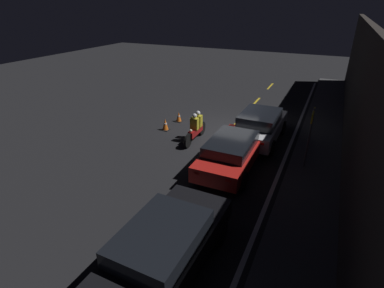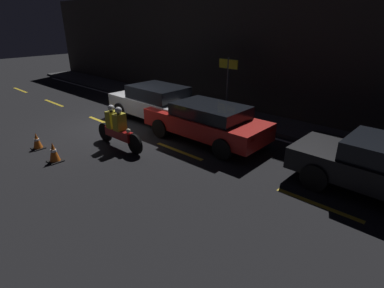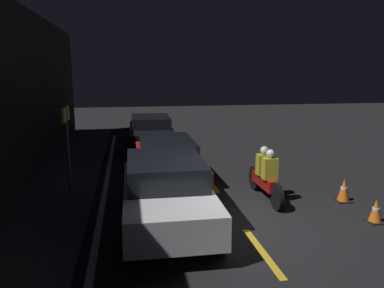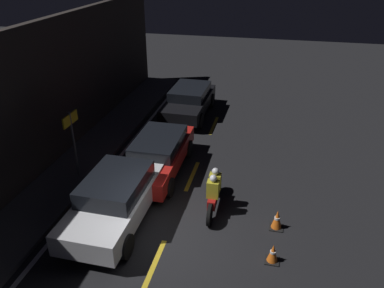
{
  "view_description": "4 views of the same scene",
  "coord_description": "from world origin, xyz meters",
  "px_view_note": "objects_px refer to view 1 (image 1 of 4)",
  "views": [
    {
      "loc": [
        13.69,
        4.32,
        6.02
      ],
      "look_at": [
        4.32,
        -0.09,
        1.1
      ],
      "focal_mm": 28.0,
      "sensor_mm": 36.0,
      "label": 1
    },
    {
      "loc": [
        9.79,
        -6.27,
        3.95
      ],
      "look_at": [
        4.61,
        -0.58,
        0.74
      ],
      "focal_mm": 28.0,
      "sensor_mm": 36.0,
      "label": 2
    },
    {
      "loc": [
        -7.18,
        2.41,
        3.35
      ],
      "look_at": [
        3.52,
        0.56,
        1.21
      ],
      "focal_mm": 35.0,
      "sensor_mm": 36.0,
      "label": 3
    },
    {
      "loc": [
        -7.7,
        -2.57,
        7.27
      ],
      "look_at": [
        3.87,
        0.09,
        1.1
      ],
      "focal_mm": 35.0,
      "sensor_mm": 36.0,
      "label": 4
    }
  ],
  "objects_px": {
    "motorcycle": "(196,127)",
    "taxi_red": "(232,151)",
    "van_black": "(165,245)",
    "traffic_cone_mid": "(165,124)",
    "traffic_cone_near": "(179,117)",
    "shop_sign": "(311,127)",
    "sedan_white": "(260,125)"
  },
  "relations": [
    {
      "from": "taxi_red",
      "to": "shop_sign",
      "type": "distance_m",
      "value": 3.05
    },
    {
      "from": "taxi_red",
      "to": "traffic_cone_near",
      "type": "distance_m",
      "value": 5.64
    },
    {
      "from": "motorcycle",
      "to": "shop_sign",
      "type": "bearing_deg",
      "value": 80.86
    },
    {
      "from": "traffic_cone_near",
      "to": "shop_sign",
      "type": "distance_m",
      "value": 7.54
    },
    {
      "from": "traffic_cone_near",
      "to": "taxi_red",
      "type": "bearing_deg",
      "value": 49.46
    },
    {
      "from": "taxi_red",
      "to": "motorcycle",
      "type": "xyz_separation_m",
      "value": [
        -1.8,
        -2.38,
        -0.08
      ]
    },
    {
      "from": "motorcycle",
      "to": "traffic_cone_near",
      "type": "bearing_deg",
      "value": -135.23
    },
    {
      "from": "shop_sign",
      "to": "traffic_cone_near",
      "type": "bearing_deg",
      "value": -110.54
    },
    {
      "from": "sedan_white",
      "to": "taxi_red",
      "type": "xyz_separation_m",
      "value": [
        3.0,
        -0.36,
        -0.06
      ]
    },
    {
      "from": "van_black",
      "to": "motorcycle",
      "type": "height_order",
      "value": "motorcycle"
    },
    {
      "from": "taxi_red",
      "to": "traffic_cone_near",
      "type": "xyz_separation_m",
      "value": [
        -3.65,
        -4.27,
        -0.47
      ]
    },
    {
      "from": "sedan_white",
      "to": "traffic_cone_mid",
      "type": "height_order",
      "value": "sedan_white"
    },
    {
      "from": "taxi_red",
      "to": "motorcycle",
      "type": "bearing_deg",
      "value": 52.58
    },
    {
      "from": "traffic_cone_mid",
      "to": "shop_sign",
      "type": "height_order",
      "value": "shop_sign"
    },
    {
      "from": "van_black",
      "to": "taxi_red",
      "type": "bearing_deg",
      "value": 2.35
    },
    {
      "from": "motorcycle",
      "to": "van_black",
      "type": "bearing_deg",
      "value": 18.25
    },
    {
      "from": "sedan_white",
      "to": "traffic_cone_mid",
      "type": "distance_m",
      "value": 4.78
    },
    {
      "from": "motorcycle",
      "to": "traffic_cone_near",
      "type": "xyz_separation_m",
      "value": [
        -1.85,
        -1.89,
        -0.39
      ]
    },
    {
      "from": "traffic_cone_mid",
      "to": "shop_sign",
      "type": "distance_m",
      "value": 7.24
    },
    {
      "from": "sedan_white",
      "to": "taxi_red",
      "type": "height_order",
      "value": "sedan_white"
    },
    {
      "from": "shop_sign",
      "to": "van_black",
      "type": "bearing_deg",
      "value": -20.86
    },
    {
      "from": "sedan_white",
      "to": "motorcycle",
      "type": "relative_size",
      "value": 1.81
    },
    {
      "from": "taxi_red",
      "to": "traffic_cone_mid",
      "type": "distance_m",
      "value": 4.92
    },
    {
      "from": "motorcycle",
      "to": "taxi_red",
      "type": "bearing_deg",
      "value": 52.13
    },
    {
      "from": "van_black",
      "to": "motorcycle",
      "type": "relative_size",
      "value": 1.9
    },
    {
      "from": "van_black",
      "to": "motorcycle",
      "type": "distance_m",
      "value": 7.73
    },
    {
      "from": "van_black",
      "to": "sedan_white",
      "type": "bearing_deg",
      "value": -0.55
    },
    {
      "from": "taxi_red",
      "to": "traffic_cone_mid",
      "type": "height_order",
      "value": "taxi_red"
    },
    {
      "from": "sedan_white",
      "to": "shop_sign",
      "type": "xyz_separation_m",
      "value": [
        1.93,
        2.28,
        1.02
      ]
    },
    {
      "from": "traffic_cone_near",
      "to": "sedan_white",
      "type": "bearing_deg",
      "value": 81.93
    },
    {
      "from": "traffic_cone_near",
      "to": "traffic_cone_mid",
      "type": "relative_size",
      "value": 0.88
    },
    {
      "from": "traffic_cone_mid",
      "to": "sedan_white",
      "type": "bearing_deg",
      "value": 98.74
    }
  ]
}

